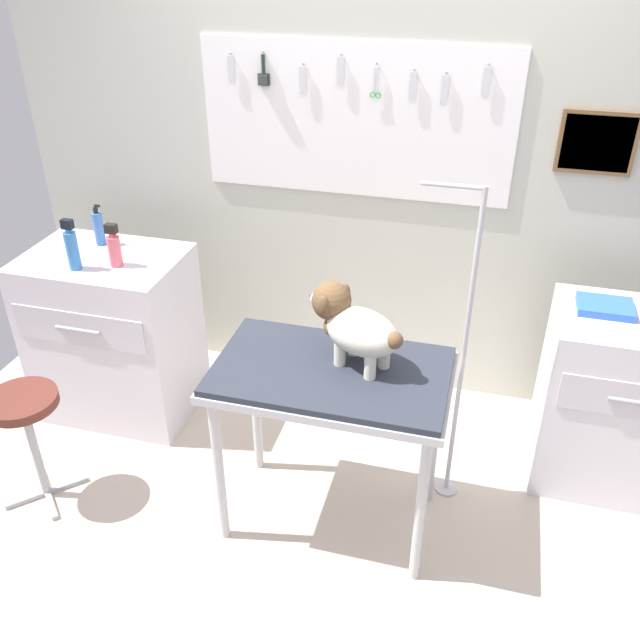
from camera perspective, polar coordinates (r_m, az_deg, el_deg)
ground at (r=3.22m, az=-0.23°, el=-17.64°), size 4.40×4.00×0.04m
rear_wall_panel at (r=3.60m, az=5.16°, el=10.80°), size 4.00×0.11×2.30m
grooming_table at (r=2.78m, az=0.92°, el=-5.65°), size 0.97×0.58×0.84m
grooming_arm at (r=2.99m, az=11.67°, el=-3.98°), size 0.30×0.11×1.54m
dog at (r=2.67m, az=2.78°, el=-0.41°), size 0.43×0.32×0.32m
counter_left at (r=3.79m, az=-16.90°, el=-1.17°), size 0.80×0.58×0.92m
cabinet_right at (r=3.48m, az=23.67°, el=-6.22°), size 0.68×0.54×0.89m
stool at (r=3.32m, az=-23.53°, el=-7.52°), size 0.32×0.32×0.59m
pump_bottle_white at (r=3.43m, az=-16.93°, el=5.81°), size 0.06×0.06×0.22m
spray_bottle_short at (r=3.45m, az=-20.15°, el=5.73°), size 0.06×0.06×0.26m
shampoo_bottle at (r=3.68m, az=-18.13°, el=7.37°), size 0.05×0.05×0.22m
supply_tray at (r=3.25m, az=22.88°, el=1.03°), size 0.24×0.18×0.04m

